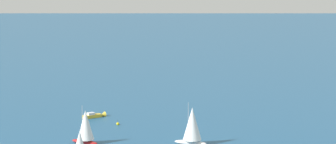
# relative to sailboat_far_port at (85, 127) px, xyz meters

# --- Properties ---
(sailboat_far_port) EXTENTS (5.70, 9.62, 12.12)m
(sailboat_far_port) POSITION_rel_sailboat_far_port_xyz_m (0.00, 0.00, 0.00)
(sailboat_far_port) COLOR #B21E1E
(sailboat_far_port) RESTS_ON ground_plane
(sailboat_far_stbd) EXTENTS (6.83, 3.97, 8.64)m
(sailboat_far_stbd) POSITION_rel_sailboat_far_port_xyz_m (-12.88, -5.46, -1.59)
(sailboat_far_stbd) COLOR #23478C
(sailboat_far_stbd) RESTS_ON ground_plane
(motorboat_offshore) EXTENTS (8.71, 7.00, 2.61)m
(motorboat_offshore) POSITION_rel_sailboat_far_port_xyz_m (34.63, 15.70, -4.83)
(motorboat_offshore) COLOR gold
(motorboat_offshore) RESTS_ON ground_plane
(sailboat_trailing) EXTENTS (5.95, 10.47, 13.35)m
(sailboat_trailing) POSITION_rel_sailboat_far_port_xyz_m (11.39, -31.02, 0.56)
(sailboat_trailing) COLOR white
(sailboat_trailing) RESTS_ON ground_plane
(marker_buoy) EXTENTS (1.10, 1.10, 2.10)m
(marker_buoy) POSITION_rel_sailboat_far_port_xyz_m (26.88, 2.38, -5.14)
(marker_buoy) COLOR yellow
(marker_buoy) RESTS_ON ground_plane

